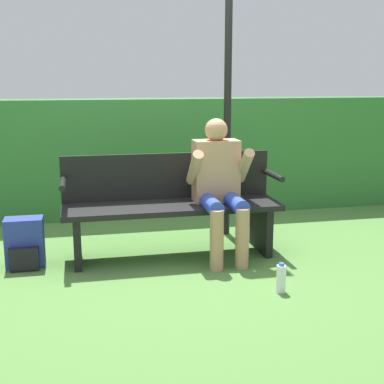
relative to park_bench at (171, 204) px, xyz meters
The scene contains 7 objects.
ground_plane 0.46m from the park_bench, 90.00° to the right, with size 40.00×40.00×0.00m, color #4C7A38.
hedge_back 1.48m from the park_bench, 90.00° to the left, with size 12.00×0.42×1.29m.
park_bench is the anchor object (origin of this frame).
person_seated 0.46m from the park_bench, 18.02° to the right, with size 0.52×0.61×1.18m.
backpack 1.25m from the park_bench, behind, with size 0.31×0.25×0.40m.
water_bottle 1.23m from the park_bench, 58.18° to the right, with size 0.07×0.07×0.22m.
signpost 1.39m from the park_bench, 38.05° to the left, with size 0.31×0.09×2.83m.
Camera 1 is at (-0.76, -4.34, 1.52)m, focal length 50.00 mm.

